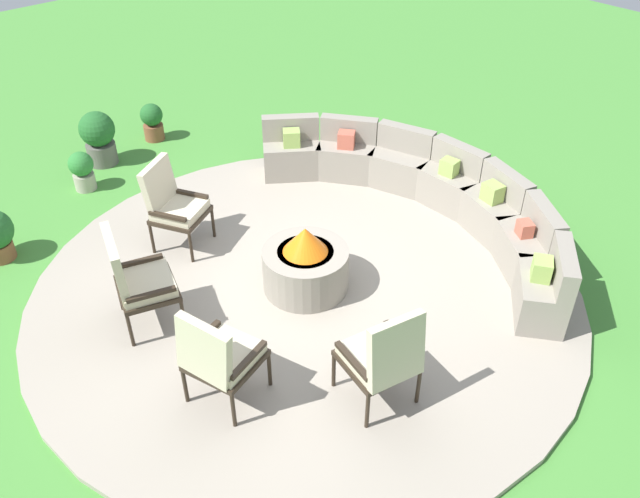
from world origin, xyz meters
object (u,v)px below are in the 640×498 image
Objects in this scene: lounge_chair_front_right at (135,278)px; potted_plant_3 at (152,121)px; lounge_chair_back_left at (218,355)px; lounge_chair_front_left at (173,203)px; fire_pit at (306,264)px; potted_plant_1 at (98,136)px; curved_stone_bench at (428,195)px; potted_plant_4 at (82,170)px; lounge_chair_back_right at (384,356)px.

lounge_chair_front_right reaches higher than potted_plant_3.
lounge_chair_front_left is at bearing 139.76° from lounge_chair_back_left.
fire_pit is 4.20m from potted_plant_3.
potted_plant_1 is (-2.42, 0.28, -0.19)m from lounge_chair_front_left.
lounge_chair_front_left is 1.35× the size of potted_plant_1.
curved_stone_bench is at bearing 90.68° from fire_pit.
potted_plant_1 is (-3.97, -2.26, 0.03)m from curved_stone_bench.
fire_pit is 3.60m from potted_plant_4.
fire_pit is at bearing 82.87° from lounge_chair_back_right.
lounge_chair_back_left is 0.99× the size of lounge_chair_back_right.
curved_stone_bench is 2.99m from lounge_chair_front_left.
curved_stone_bench is at bearing 97.94° from lounge_chair_front_right.
lounge_chair_back_right is at bearing 63.02° from lounge_chair_front_left.
potted_plant_3 is 1.55m from potted_plant_4.
lounge_chair_back_right reaches higher than potted_plant_3.
lounge_chair_front_left is (-1.55, -2.54, 0.23)m from curved_stone_bench.
lounge_chair_back_left reaches higher than potted_plant_1.
potted_plant_3 is at bearing -142.82° from lounge_chair_front_left.
lounge_chair_front_right reaches higher than lounge_chair_back_right.
potted_plant_3 is (-2.58, 1.19, -0.30)m from lounge_chair_front_left.
lounge_chair_front_right is at bearing -112.64° from fire_pit.
lounge_chair_front_left is at bearing -159.60° from fire_pit.
lounge_chair_front_right is 1.44× the size of potted_plant_1.
fire_pit reaches higher than potted_plant_3.
lounge_chair_back_left reaches higher than fire_pit.
fire_pit is 1.70× the size of potted_plant_4.
potted_plant_3 reaches higher than potted_plant_4.
fire_pit is at bearing 82.41° from lounge_chair_front_left.
fire_pit is 1.70m from lounge_chair_back_left.
lounge_chair_back_right is (1.60, -0.53, 0.25)m from fire_pit.
curved_stone_bench is 4.18× the size of lounge_chair_front_right.
lounge_chair_back_left is 1.94× the size of potted_plant_4.
curved_stone_bench is 3.57m from lounge_chair_back_left.
lounge_chair_front_right is 4.13m from potted_plant_3.
lounge_chair_front_right is at bearing 15.62° from lounge_chair_front_left.
lounge_chair_front_right reaches higher than curved_stone_bench.
lounge_chair_back_right reaches higher than lounge_chair_back_left.
lounge_chair_back_left is 1.85× the size of potted_plant_3.
potted_plant_1 is 1.44× the size of potted_plant_4.
lounge_chair_front_left reaches higher than fire_pit.
lounge_chair_front_left is at bearing 102.20° from lounge_chair_back_right.
potted_plant_4 is (-3.51, -0.80, -0.07)m from fire_pit.
lounge_chair_back_left is at bearing -66.15° from fire_pit.
curved_stone_bench is 8.25× the size of potted_plant_3.
fire_pit reaches higher than potted_plant_1.
potted_plant_3 is at bearing 171.66° from fire_pit.
lounge_chair_back_right is at bearing 42.59° from lounge_chair_front_right.
lounge_chair_back_left is 4.26m from potted_plant_4.
lounge_chair_front_left is 2.86m from potted_plant_3.
potted_plant_4 is (-4.19, 0.74, -0.31)m from lounge_chair_back_left.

